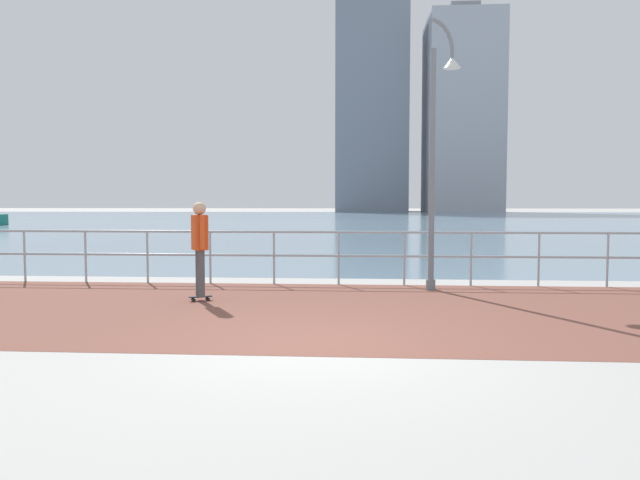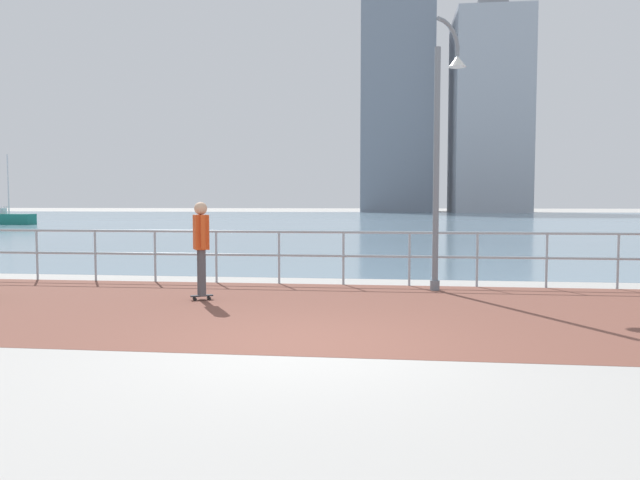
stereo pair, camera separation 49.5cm
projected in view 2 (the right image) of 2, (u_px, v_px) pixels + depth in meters
ground at (377, 224)px, 47.02m from camera, size 220.00×220.00×0.00m
brick_paving at (329, 310)px, 9.81m from camera, size 28.00×5.99×0.01m
harbor_water at (379, 220)px, 57.38m from camera, size 180.00×88.00×0.00m
waterfront_railing at (343, 248)px, 12.72m from camera, size 25.25×0.06×1.16m
lamppost at (443, 141)px, 11.86m from camera, size 0.69×0.63×5.40m
skateboarder at (201, 241)px, 10.70m from camera, size 0.41×0.53×1.77m
sailboat_gray at (8, 218)px, 46.28m from camera, size 3.89×1.29×5.43m
tower_steel at (489, 114)px, 98.07m from camera, size 11.79×14.30×33.95m
tower_glass at (397, 105)px, 105.06m from camera, size 12.08×17.90×39.45m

